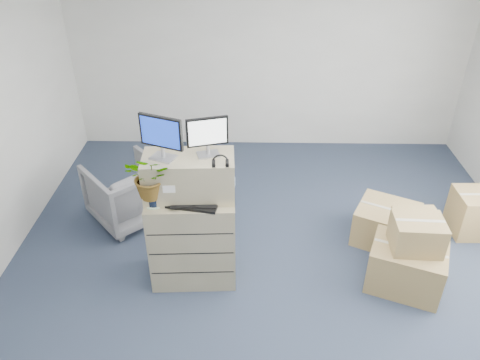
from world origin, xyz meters
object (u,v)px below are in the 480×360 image
Objects in this scene: keyboard at (193,204)px; filing_cabinet_lower at (193,238)px; water_bottle at (198,183)px; office_chair at (127,189)px; monitor_right at (207,135)px; potted_plant at (152,181)px; monitor_left at (161,135)px.

filing_cabinet_lower is at bearing 117.24° from keyboard.
water_bottle is (0.08, 0.07, 0.64)m from filing_cabinet_lower.
water_bottle is 1.58m from office_chair.
potted_plant is at bearing -175.77° from monitor_right.
potted_plant is at bearing -164.64° from filing_cabinet_lower.
potted_plant is (-0.41, -0.18, 0.13)m from water_bottle.
potted_plant is (-0.53, -0.20, -0.40)m from monitor_right.
monitor_left is 0.45m from potted_plant.
keyboard is 0.24m from water_bottle.
filing_cabinet_lower is 2.62× the size of monitor_right.
keyboard is 0.86× the size of potted_plant.
office_chair is at bearing 117.96° from potted_plant.
monitor_right is at bearing 31.19° from monitor_left.
office_chair is (-1.13, 0.95, -1.25)m from monitor_right.
monitor_right is at bearing 65.05° from keyboard.
monitor_left is at bearing 49.95° from potted_plant.
water_bottle is 0.47m from potted_plant.
office_chair is at bearing 136.79° from water_bottle.
filing_cabinet_lower is 1.19m from monitor_right.
monitor_left is at bearing 173.17° from monitor_right.
keyboard reaches higher than office_chair.
keyboard is at bearing -100.70° from water_bottle.
monitor_right is at bearing 5.52° from water_bottle.
monitor_right is 0.54m from water_bottle.
monitor_left reaches higher than potted_plant.
monitor_left is (-0.23, 0.02, 1.19)m from filing_cabinet_lower.
monitor_left reaches higher than water_bottle.
monitor_right is 0.45× the size of office_chair.
monitor_left is 0.87× the size of keyboard.
monitor_left is at bearing 162.34° from keyboard.
keyboard is 0.58× the size of office_chair.
keyboard is (0.04, -0.13, 0.52)m from filing_cabinet_lower.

